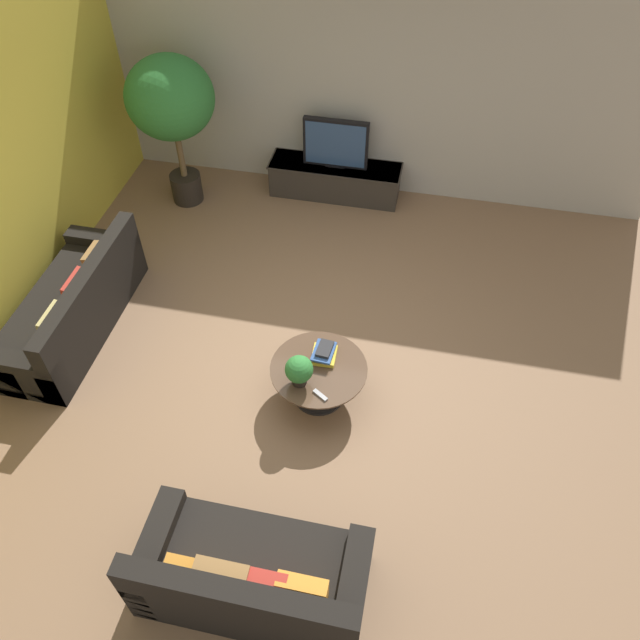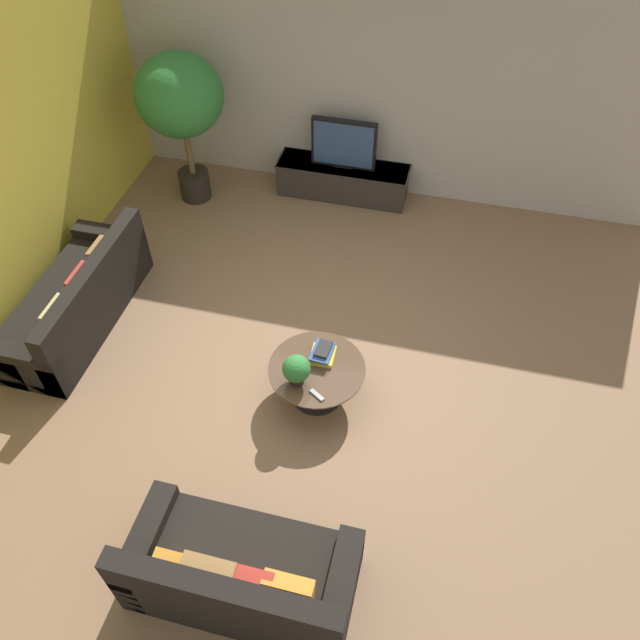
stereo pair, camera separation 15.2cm
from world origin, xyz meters
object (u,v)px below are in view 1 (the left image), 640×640
(television, at_px, (336,144))
(coffee_table, at_px, (319,376))
(couch_by_wall, at_px, (73,308))
(potted_palm_tall, at_px, (171,103))
(media_console, at_px, (335,179))
(couch_near_entry, at_px, (252,578))
(potted_plant_tabletop, at_px, (299,370))

(television, bearing_deg, coffee_table, -81.71)
(couch_by_wall, xyz_separation_m, potted_palm_tall, (0.36, 2.46, 1.11))
(coffee_table, bearing_deg, potted_palm_tall, 130.41)
(media_console, xyz_separation_m, couch_near_entry, (0.39, -5.33, 0.05))
(couch_by_wall, height_order, potted_palm_tall, potted_palm_tall)
(media_console, relative_size, couch_by_wall, 0.85)
(potted_palm_tall, relative_size, potted_plant_tabletop, 6.02)
(coffee_table, xyz_separation_m, potted_palm_tall, (-2.40, 2.82, 1.09))
(potted_plant_tabletop, bearing_deg, couch_by_wall, 167.90)
(couch_near_entry, height_order, potted_plant_tabletop, couch_near_entry)
(potted_plant_tabletop, bearing_deg, coffee_table, 55.15)
(couch_by_wall, bearing_deg, television, 142.60)
(coffee_table, relative_size, potted_palm_tall, 0.48)
(couch_near_entry, xyz_separation_m, potted_palm_tall, (-2.31, 4.80, 1.10))
(couch_by_wall, distance_m, potted_plant_tabletop, 2.71)
(couch_near_entry, bearing_deg, coffee_table, -92.81)
(television, distance_m, coffee_table, 3.41)
(television, xyz_separation_m, couch_by_wall, (-2.28, -2.98, -0.49))
(potted_palm_tall, height_order, potted_plant_tabletop, potted_palm_tall)
(television, height_order, potted_palm_tall, potted_palm_tall)
(couch_near_entry, bearing_deg, couch_by_wall, -41.28)
(media_console, bearing_deg, television, -90.00)
(coffee_table, height_order, couch_near_entry, couch_near_entry)
(media_console, bearing_deg, potted_palm_tall, -164.76)
(media_console, height_order, couch_near_entry, couch_near_entry)
(couch_by_wall, height_order, couch_near_entry, same)
(potted_palm_tall, bearing_deg, couch_near_entry, -64.36)
(potted_palm_tall, xyz_separation_m, potted_plant_tabletop, (2.26, -3.02, -0.78))
(television, height_order, coffee_table, television)
(couch_near_entry, bearing_deg, potted_plant_tabletop, -88.62)
(couch_near_entry, height_order, potted_palm_tall, potted_palm_tall)
(media_console, relative_size, television, 2.08)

